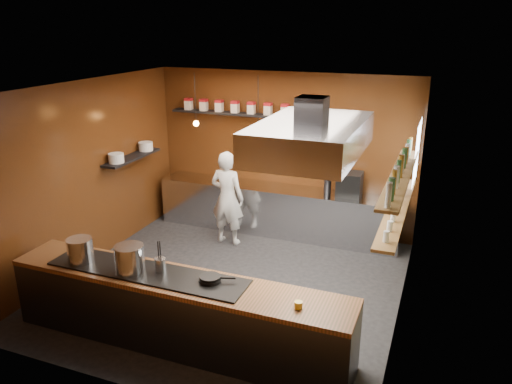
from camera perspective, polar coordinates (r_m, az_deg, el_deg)
The scene contains 26 objects.
floor at distance 7.85m, azimuth -2.93°, elevation -10.47°, with size 5.00×5.00×0.00m, color black.
back_wall at distance 9.47m, azimuth 3.11°, elevation 4.54°, with size 5.00×5.00×0.00m, color #351A09.
left_wall at distance 8.53m, azimuth -18.64°, elevation 1.93°, with size 5.00×5.00×0.00m, color #351A09.
right_wall at distance 6.66m, azimuth 16.92°, elevation -2.60°, with size 5.00×5.00×0.00m, color #454227.
ceiling at distance 6.89m, azimuth -3.36°, elevation 11.82°, with size 5.00×5.00×0.00m, color silver.
window_pane at distance 8.16m, azimuth 17.92°, elevation 4.19°, with size 1.00×1.00×0.00m, color white.
prep_counter at distance 9.49m, azimuth 2.37°, elevation -2.08°, with size 4.60×0.65×0.90m, color silver.
pass_counter at distance 6.39m, azimuth -9.05°, elevation -13.29°, with size 4.40×0.72×0.94m.
tin_shelf at distance 9.50m, azimuth -2.31°, elevation 8.93°, with size 2.60×0.26×0.04m, color black.
plate_shelf at distance 9.18m, azimuth -13.98°, elevation 3.86°, with size 0.30×1.40×0.04m, color black.
bottle_shelf_upper at distance 6.82m, azimuth 16.15°, elevation 1.72°, with size 0.26×2.80×0.04m, color brown.
bottle_shelf_lower at distance 6.96m, azimuth 15.80°, elevation -1.97°, with size 0.26×2.80×0.04m, color brown.
extractor_hood at distance 6.17m, azimuth 6.29°, elevation 6.23°, with size 1.20×2.00×0.72m.
pendant_left at distance 9.14m, azimuth -6.87°, elevation 8.10°, with size 0.10×0.10×0.95m.
pendant_right at distance 8.65m, azimuth 0.24°, elevation 7.62°, with size 0.10×0.10×0.95m.
storage_tins at distance 9.42m, azimuth -1.47°, elevation 9.66°, with size 2.43×0.13×0.22m.
plate_stacks at distance 9.15m, azimuth -14.03°, elevation 4.46°, with size 0.26×1.16×0.16m.
bottles at distance 6.78m, azimuth 16.26°, elevation 2.85°, with size 0.06×2.66×0.24m.
wine_glasses at distance 6.93m, azimuth 15.86°, elevation -1.31°, with size 0.07×2.37×0.13m.
stockpot_large at distance 6.75m, azimuth -19.45°, elevation -6.28°, with size 0.32×0.32×0.31m, color silver.
stockpot_small at distance 6.33m, azimuth -14.24°, elevation -7.38°, with size 0.36×0.36×0.34m, color silver.
utensil_crock at distance 6.27m, azimuth -10.89°, elevation -8.17°, with size 0.14×0.14×0.18m, color silver.
frying_pan at distance 6.00m, azimuth -5.23°, elevation -9.83°, with size 0.43×0.27×0.07m.
butter_jar at distance 5.52m, azimuth 4.86°, elevation -12.74°, with size 0.09×0.09×0.08m, color gold.
espresso_machine at distance 8.99m, azimuth 10.63°, elevation 0.89°, with size 0.43×0.41×0.43m, color black.
chef at distance 8.93m, azimuth -3.30°, elevation -0.68°, with size 0.63×0.41×1.72m, color white.
Camera 1 is at (2.84, -6.22, 3.85)m, focal length 35.00 mm.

